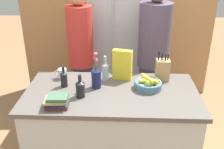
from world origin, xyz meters
TOP-DOWN VIEW (x-y plane):
  - kitchen_island at (0.00, 0.00)m, footprint 1.55×0.80m
  - back_wall_wood at (0.00, 1.69)m, footprint 2.75×0.12m
  - refrigerator at (0.03, 1.33)m, footprint 0.73×0.62m
  - fruit_bowl at (0.33, 0.07)m, footprint 0.25×0.25m
  - knife_block at (0.48, 0.26)m, footprint 0.13×0.11m
  - flower_vase at (-0.14, 0.07)m, footprint 0.09×0.09m
  - cereal_box at (0.09, 0.26)m, footprint 0.19×0.10m
  - coffee_mug at (-0.49, 0.25)m, footprint 0.12×0.08m
  - book_stack at (-0.42, -0.27)m, footprint 0.20×0.17m
  - bottle_oil at (-0.26, -0.10)m, footprint 0.08×0.08m
  - bottle_vinegar at (-0.07, 0.23)m, footprint 0.06×0.06m
  - bottle_wine at (-0.44, 0.08)m, footprint 0.06×0.06m
  - person_at_sink at (-0.39, 0.77)m, footprint 0.29×0.29m
  - person_in_blue at (0.44, 0.75)m, footprint 0.35×0.35m

SIDE VIEW (x-z plane):
  - kitchen_island at x=0.00m, z-range 0.00..0.90m
  - fruit_bowl at x=0.33m, z-range 0.88..1.00m
  - book_stack at x=-0.42m, z-range 0.90..1.00m
  - coffee_mug at x=-0.49m, z-range 0.90..1.00m
  - person_at_sink at x=-0.39m, z-range 0.12..1.83m
  - bottle_wine at x=-0.44m, z-range 0.87..1.08m
  - refrigerator at x=0.03m, z-range 0.00..1.95m
  - bottle_oil at x=-0.26m, z-range 0.87..1.08m
  - person_in_blue at x=0.44m, z-range 0.11..1.86m
  - bottle_vinegar at x=-0.07m, z-range 0.87..1.12m
  - knife_block at x=0.48m, z-range 0.86..1.14m
  - flower_vase at x=-0.14m, z-range 0.83..1.18m
  - cereal_box at x=0.09m, z-range 0.90..1.19m
  - back_wall_wood at x=0.00m, z-range 0.00..2.60m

